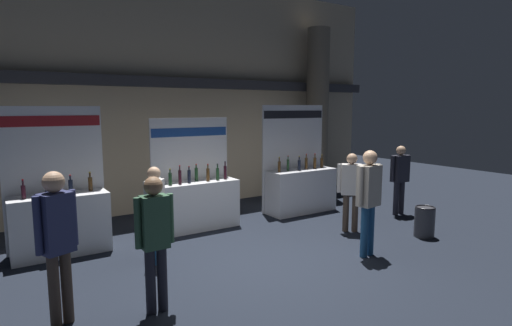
{
  "coord_description": "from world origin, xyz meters",
  "views": [
    {
      "loc": [
        -3.59,
        -5.23,
        2.5
      ],
      "look_at": [
        0.69,
        1.31,
        1.45
      ],
      "focal_mm": 28.91,
      "sensor_mm": 36.0,
      "label": 1
    }
  ],
  "objects": [
    {
      "name": "trash_bin",
      "position": [
        3.42,
        -0.51,
        0.3
      ],
      "size": [
        0.38,
        0.38,
        0.6
      ],
      "color": "#38383D",
      "rests_on": "ground_plane"
    },
    {
      "name": "visitor_4",
      "position": [
        -1.43,
        1.03,
        0.92
      ],
      "size": [
        0.39,
        0.41,
        1.58
      ],
      "rotation": [
        0.0,
        0.0,
        0.89
      ],
      "color": "navy",
      "rests_on": "ground_plane"
    },
    {
      "name": "ground_plane",
      "position": [
        0.0,
        0.0,
        0.0
      ],
      "size": [
        25.6,
        25.6,
        0.0
      ],
      "primitive_type": "plane",
      "color": "black"
    },
    {
      "name": "visitor_3",
      "position": [
        1.68,
        -0.62,
        1.09
      ],
      "size": [
        0.55,
        0.29,
        1.81
      ],
      "rotation": [
        0.0,
        0.0,
        3.28
      ],
      "color": "navy",
      "rests_on": "ground_plane"
    },
    {
      "name": "visitor_5",
      "position": [
        -1.98,
        -0.54,
        0.99
      ],
      "size": [
        0.49,
        0.22,
        1.69
      ],
      "rotation": [
        0.0,
        0.0,
        0.01
      ],
      "color": "#23232D",
      "rests_on": "ground_plane"
    },
    {
      "name": "exhibitor_booth_2",
      "position": [
        2.65,
        2.36,
        0.64
      ],
      "size": [
        1.81,
        0.66,
        2.56
      ],
      "color": "white",
      "rests_on": "ground_plane"
    },
    {
      "name": "exhibitor_booth_0",
      "position": [
        -2.65,
        2.35,
        0.63
      ],
      "size": [
        1.63,
        0.72,
        2.53
      ],
      "color": "white",
      "rests_on": "ground_plane"
    },
    {
      "name": "exhibitor_booth_1",
      "position": [
        -0.03,
        2.46,
        0.59
      ],
      "size": [
        1.74,
        0.66,
        2.29
      ],
      "color": "white",
      "rests_on": "ground_plane"
    },
    {
      "name": "hall_colonnade",
      "position": [
        0.0,
        4.34,
        2.74
      ],
      "size": [
        12.8,
        1.12,
        5.62
      ],
      "color": "tan",
      "rests_on": "ground_plane"
    },
    {
      "name": "visitor_1",
      "position": [
        4.41,
        0.87,
        0.97
      ],
      "size": [
        0.57,
        0.26,
        1.63
      ],
      "rotation": [
        0.0,
        0.0,
        6.22
      ],
      "color": "#23232D",
      "rests_on": "ground_plane"
    },
    {
      "name": "visitor_2",
      "position": [
        -3.01,
        -0.24,
        1.08
      ],
      "size": [
        0.47,
        0.35,
        1.81
      ],
      "rotation": [
        0.0,
        0.0,
        0.39
      ],
      "color": "#47382D",
      "rests_on": "ground_plane"
    },
    {
      "name": "visitor_0",
      "position": [
        2.47,
        0.53,
        0.96
      ],
      "size": [
        0.46,
        0.45,
        1.6
      ],
      "rotation": [
        0.0,
        0.0,
        5.56
      ],
      "color": "#47382D",
      "rests_on": "ground_plane"
    }
  ]
}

